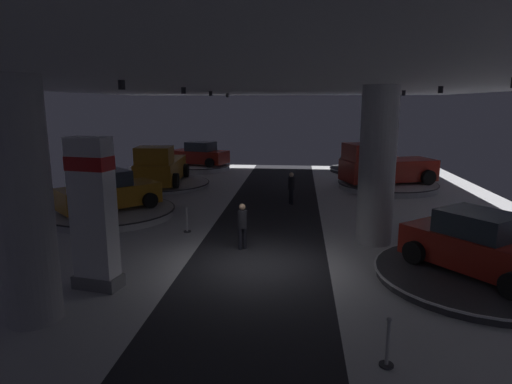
{
  "coord_description": "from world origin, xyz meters",
  "views": [
    {
      "loc": [
        1.24,
        -12.56,
        4.9
      ],
      "look_at": [
        -0.47,
        4.42,
        1.4
      ],
      "focal_mm": 30.52,
      "sensor_mm": 36.0,
      "label": 1
    }
  ],
  "objects_px": {
    "brand_sign_pylon": "(93,212)",
    "display_platform_deep_right": "(362,169)",
    "display_platform_mid_left": "(110,212)",
    "display_car_mid_left": "(108,192)",
    "column_right": "(377,166)",
    "visitor_walking_near": "(291,186)",
    "display_car_deep_right": "(362,158)",
    "display_platform_deep_left": "(200,167)",
    "visitor_walking_far": "(242,223)",
    "column_left": "(24,203)",
    "display_platform_far_right": "(387,185)",
    "pickup_truck_far_left": "(160,168)",
    "display_car_deep_left": "(200,155)",
    "display_platform_far_left": "(162,184)",
    "pickup_truck_far_right": "(383,167)",
    "display_car_near_right": "(480,246)",
    "display_platform_near_right": "(478,276)"
  },
  "relations": [
    {
      "from": "column_right",
      "to": "display_platform_far_right",
      "type": "bearing_deg",
      "value": 76.58
    },
    {
      "from": "brand_sign_pylon",
      "to": "pickup_truck_far_left",
      "type": "height_order",
      "value": "brand_sign_pylon"
    },
    {
      "from": "display_platform_mid_left",
      "to": "display_car_mid_left",
      "type": "xyz_separation_m",
      "value": [
        -0.02,
        -0.02,
        0.91
      ]
    },
    {
      "from": "display_platform_mid_left",
      "to": "visitor_walking_near",
      "type": "distance_m",
      "value": 8.5
    },
    {
      "from": "column_left",
      "to": "display_platform_deep_left",
      "type": "relative_size",
      "value": 1.2
    },
    {
      "from": "display_car_mid_left",
      "to": "display_car_near_right",
      "type": "height_order",
      "value": "display_car_mid_left"
    },
    {
      "from": "column_right",
      "to": "visitor_walking_near",
      "type": "relative_size",
      "value": 3.46
    },
    {
      "from": "display_platform_deep_right",
      "to": "display_platform_deep_left",
      "type": "bearing_deg",
      "value": -178.38
    },
    {
      "from": "column_left",
      "to": "display_platform_far_right",
      "type": "distance_m",
      "value": 20.32
    },
    {
      "from": "display_platform_near_right",
      "to": "pickup_truck_far_left",
      "type": "distance_m",
      "value": 18.39
    },
    {
      "from": "brand_sign_pylon",
      "to": "display_platform_deep_right",
      "type": "bearing_deg",
      "value": 65.25
    },
    {
      "from": "display_platform_deep_left",
      "to": "display_car_deep_right",
      "type": "bearing_deg",
      "value": 1.48
    },
    {
      "from": "display_car_mid_left",
      "to": "visitor_walking_far",
      "type": "distance_m",
      "value": 7.39
    },
    {
      "from": "display_car_near_right",
      "to": "pickup_truck_far_right",
      "type": "relative_size",
      "value": 0.77
    },
    {
      "from": "column_left",
      "to": "pickup_truck_far_right",
      "type": "height_order",
      "value": "column_left"
    },
    {
      "from": "display_platform_far_right",
      "to": "display_car_mid_left",
      "type": "bearing_deg",
      "value": -149.98
    },
    {
      "from": "brand_sign_pylon",
      "to": "display_platform_deep_left",
      "type": "bearing_deg",
      "value": 95.64
    },
    {
      "from": "display_platform_near_right",
      "to": "display_car_mid_left",
      "type": "bearing_deg",
      "value": 156.77
    },
    {
      "from": "display_car_deep_left",
      "to": "display_platform_far_left",
      "type": "height_order",
      "value": "display_car_deep_left"
    },
    {
      "from": "display_car_mid_left",
      "to": "display_car_near_right",
      "type": "distance_m",
      "value": 14.48
    },
    {
      "from": "display_platform_mid_left",
      "to": "display_platform_far_right",
      "type": "bearing_deg",
      "value": 29.99
    },
    {
      "from": "display_car_deep_left",
      "to": "display_platform_far_right",
      "type": "height_order",
      "value": "display_car_deep_left"
    },
    {
      "from": "brand_sign_pylon",
      "to": "display_platform_mid_left",
      "type": "height_order",
      "value": "brand_sign_pylon"
    },
    {
      "from": "column_left",
      "to": "display_car_deep_left",
      "type": "bearing_deg",
      "value": 93.48
    },
    {
      "from": "display_platform_mid_left",
      "to": "display_car_deep_right",
      "type": "bearing_deg",
      "value": 47.87
    },
    {
      "from": "visitor_walking_near",
      "to": "display_car_near_right",
      "type": "bearing_deg",
      "value": -58.52
    },
    {
      "from": "display_car_near_right",
      "to": "display_car_mid_left",
      "type": "bearing_deg",
      "value": 156.83
    },
    {
      "from": "display_car_mid_left",
      "to": "display_platform_deep_left",
      "type": "distance_m",
      "value": 13.89
    },
    {
      "from": "display_car_near_right",
      "to": "pickup_truck_far_left",
      "type": "height_order",
      "value": "pickup_truck_far_left"
    },
    {
      "from": "display_platform_deep_right",
      "to": "display_platform_near_right",
      "type": "bearing_deg",
      "value": -88.43
    },
    {
      "from": "display_platform_far_left",
      "to": "visitor_walking_far",
      "type": "relative_size",
      "value": 3.57
    },
    {
      "from": "column_right",
      "to": "display_platform_far_right",
      "type": "distance_m",
      "value": 10.83
    },
    {
      "from": "display_platform_deep_left",
      "to": "visitor_walking_far",
      "type": "bearing_deg",
      "value": -72.47
    },
    {
      "from": "column_left",
      "to": "display_platform_far_right",
      "type": "height_order",
      "value": "column_left"
    },
    {
      "from": "display_car_deep_right",
      "to": "display_car_near_right",
      "type": "xyz_separation_m",
      "value": [
        0.52,
        -19.84,
        -0.02
      ]
    },
    {
      "from": "display_platform_deep_right",
      "to": "display_platform_mid_left",
      "type": "bearing_deg",
      "value": -132.05
    },
    {
      "from": "display_platform_deep_right",
      "to": "display_car_mid_left",
      "type": "distance_m",
      "value": 19.11
    },
    {
      "from": "column_right",
      "to": "display_platform_far_left",
      "type": "xyz_separation_m",
      "value": [
        -10.91,
        9.8,
        -2.62
      ]
    },
    {
      "from": "column_right",
      "to": "display_platform_deep_left",
      "type": "distance_m",
      "value": 19.39
    },
    {
      "from": "display_platform_far_left",
      "to": "visitor_walking_near",
      "type": "height_order",
      "value": "visitor_walking_near"
    },
    {
      "from": "column_left",
      "to": "pickup_truck_far_right",
      "type": "relative_size",
      "value": 0.97
    },
    {
      "from": "display_platform_mid_left",
      "to": "display_platform_near_right",
      "type": "distance_m",
      "value": 14.5
    },
    {
      "from": "display_car_mid_left",
      "to": "display_platform_deep_left",
      "type": "relative_size",
      "value": 0.94
    },
    {
      "from": "display_platform_deep_right",
      "to": "display_platform_mid_left",
      "type": "distance_m",
      "value": 19.06
    },
    {
      "from": "pickup_truck_far_left",
      "to": "visitor_walking_near",
      "type": "height_order",
      "value": "pickup_truck_far_left"
    },
    {
      "from": "display_platform_far_left",
      "to": "pickup_truck_far_right",
      "type": "bearing_deg",
      "value": 1.48
    },
    {
      "from": "display_platform_mid_left",
      "to": "visitor_walking_far",
      "type": "height_order",
      "value": "visitor_walking_far"
    },
    {
      "from": "brand_sign_pylon",
      "to": "display_platform_far_left",
      "type": "bearing_deg",
      "value": 101.18
    },
    {
      "from": "display_platform_near_right",
      "to": "display_platform_deep_left",
      "type": "height_order",
      "value": "display_platform_deep_left"
    },
    {
      "from": "column_right",
      "to": "pickup_truck_far_right",
      "type": "xyz_separation_m",
      "value": [
        2.14,
        10.13,
        -1.46
      ]
    }
  ]
}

